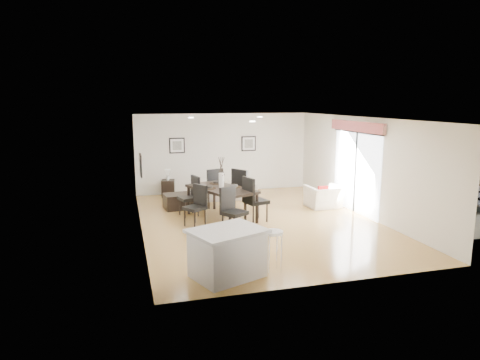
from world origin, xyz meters
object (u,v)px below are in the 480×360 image
object	(u,v)px
dining_chair_wfar	(192,194)
kitchen_island	(227,253)
dining_chair_efar	(243,188)
bar_stool	(273,237)
sofa	(223,189)
side_table	(168,188)
dining_chair_foot	(213,186)
dining_chair_head	(231,207)
dining_chair_enear	(253,197)
coffee_table	(183,201)
dining_table	(221,191)
dining_chair_wnear	(197,203)
armchair	(324,197)

from	to	relation	value
dining_chair_wfar	kitchen_island	xyz separation A→B (m)	(-0.05, -4.33, -0.17)
dining_chair_efar	bar_stool	size ratio (longest dim) A/B	1.61
sofa	side_table	size ratio (longest dim) A/B	3.83
dining_chair_foot	kitchen_island	distance (m)	5.12
side_table	dining_chair_head	bearing A→B (deg)	-76.46
dining_chair_enear	side_table	size ratio (longest dim) A/B	2.16
coffee_table	dining_chair_enear	bearing A→B (deg)	-57.99
dining_chair_wfar	side_table	xyz separation A→B (m)	(-0.38, 2.56, -0.34)
dining_table	coffee_table	world-z (taller)	dining_table
side_table	kitchen_island	xyz separation A→B (m)	(0.33, -6.88, 0.17)
dining_chair_wnear	dining_chair_head	xyz separation A→B (m)	(0.68, -0.81, 0.04)
sofa	side_table	world-z (taller)	sofa
dining_chair_enear	dining_chair_foot	size ratio (longest dim) A/B	1.02
kitchen_island	dining_chair_wnear	bearing A→B (deg)	68.13
coffee_table	dining_table	bearing A→B (deg)	-65.76
dining_chair_wfar	coffee_table	size ratio (longest dim) A/B	1.00
dining_chair_wnear	bar_stool	distance (m)	3.45
sofa	dining_chair_enear	world-z (taller)	dining_chair_enear
dining_chair_wnear	kitchen_island	world-z (taller)	dining_chair_wnear
armchair	dining_chair_foot	size ratio (longest dim) A/B	0.84
dining_chair_foot	dining_chair_head	bearing A→B (deg)	69.47
dining_chair_head	coffee_table	xyz separation A→B (m)	(-0.79, 2.67, -0.40)
armchair	kitchen_island	xyz separation A→B (m)	(-3.98, -4.16, 0.13)
dining_table	dining_chair_foot	size ratio (longest dim) A/B	1.93
dining_table	dining_chair_foot	distance (m)	1.26
coffee_table	side_table	distance (m)	1.71
armchair	dining_chair_head	world-z (taller)	dining_chair_head
dining_table	side_table	size ratio (longest dim) A/B	4.09
dining_chair_efar	side_table	world-z (taller)	dining_chair_efar
dining_chair_wnear	coffee_table	distance (m)	1.89
sofa	dining_chair_wfar	distance (m)	2.19
dining_chair_wnear	side_table	distance (m)	3.57
dining_chair_wnear	kitchen_island	distance (m)	3.35
dining_table	side_table	bearing A→B (deg)	86.07
dining_chair_wnear	kitchen_island	xyz separation A→B (m)	(-0.03, -3.34, -0.13)
dining_chair_head	bar_stool	world-z (taller)	dining_chair_head
dining_chair_wfar	kitchen_island	bearing A→B (deg)	-15.03
dining_table	dining_chair_head	size ratio (longest dim) A/B	2.03
dining_table	coffee_table	xyz separation A→B (m)	(-0.84, 1.40, -0.54)
dining_chair_foot	side_table	world-z (taller)	dining_chair_foot
dining_table	dining_chair_head	distance (m)	1.28
armchair	dining_chair_wfar	bearing A→B (deg)	-5.31
sofa	bar_stool	world-z (taller)	bar_stool
armchair	dining_table	bearing A→B (deg)	3.56
dining_chair_wfar	dining_chair_efar	bearing A→B (deg)	72.39
dining_chair_wnear	dining_chair_enear	distance (m)	1.45
dining_chair_efar	dining_chair_foot	world-z (taller)	dining_chair_efar
dining_chair_wfar	bar_stool	xyz separation A→B (m)	(0.82, -4.33, 0.06)
armchair	dining_chair_head	size ratio (longest dim) A/B	0.89
sofa	dining_table	distance (m)	2.39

